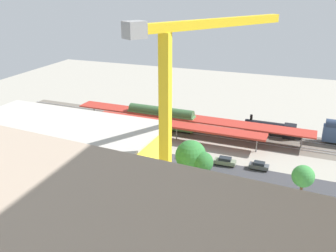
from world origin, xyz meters
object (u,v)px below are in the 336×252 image
(street_tree_5, at_px, (203,162))
(traffic_light, at_px, (142,150))
(locomotive, at_px, (273,129))
(construction_building, at_px, (53,174))
(freight_coach_far, at_px, (161,117))
(parked_car_1, at_px, (225,162))
(parked_car_3, at_px, (160,151))
(street_tree_1, at_px, (85,137))
(box_truck_0, at_px, (49,157))
(platform_canopy_near, at_px, (177,125))
(platform_canopy_far, at_px, (187,118))
(street_tree_2, at_px, (303,176))
(parked_car_5, at_px, (108,143))
(street_tree_0, at_px, (191,156))
(street_tree_3, at_px, (87,140))
(parked_car_6, at_px, (80,138))
(parked_car_2, at_px, (189,155))
(parked_car_4, at_px, (136,146))
(tower_crane, at_px, (179,117))
(parked_car_0, at_px, (259,166))

(street_tree_5, relative_size, traffic_light, 1.03)
(locomotive, xyz_separation_m, street_tree_5, (10.86, 29.88, 2.41))
(construction_building, xyz_separation_m, traffic_light, (-6.98, -20.75, -3.40))
(freight_coach_far, distance_m, parked_car_1, 26.58)
(parked_car_3, xyz_separation_m, construction_building, (7.88, 28.66, 6.69))
(construction_building, bearing_deg, parked_car_3, -103.69)
(street_tree_1, bearing_deg, box_truck_0, 34.80)
(platform_canopy_near, xyz_separation_m, construction_building, (8.67, 38.29, 3.54))
(box_truck_0, distance_m, street_tree_1, 8.85)
(platform_canopy_far, distance_m, street_tree_2, 38.68)
(street_tree_5, bearing_deg, parked_car_5, -18.05)
(construction_building, bearing_deg, street_tree_0, -129.28)
(platform_canopy_far, distance_m, street_tree_5, 27.10)
(box_truck_0, distance_m, street_tree_3, 9.29)
(box_truck_0, bearing_deg, locomotive, -142.49)
(street_tree_1, bearing_deg, traffic_light, -176.18)
(locomotive, height_order, parked_car_6, locomotive)
(parked_car_2, distance_m, street_tree_1, 23.87)
(parked_car_4, bearing_deg, freight_coach_far, -91.90)
(platform_canopy_far, bearing_deg, street_tree_0, 109.34)
(construction_building, bearing_deg, platform_canopy_far, -100.42)
(traffic_light, bearing_deg, parked_car_4, -56.39)
(parked_car_5, distance_m, tower_crane, 43.23)
(platform_canopy_near, bearing_deg, parked_car_1, 146.17)
(freight_coach_far, distance_m, street_tree_0, 28.28)
(parked_car_5, bearing_deg, street_tree_0, 161.94)
(street_tree_1, distance_m, street_tree_2, 46.23)
(construction_building, bearing_deg, tower_crane, -175.02)
(parked_car_3, height_order, street_tree_5, street_tree_5)
(street_tree_2, bearing_deg, platform_canopy_near, -30.47)
(locomotive, relative_size, street_tree_2, 2.24)
(street_tree_0, distance_m, street_tree_3, 23.50)
(platform_canopy_far, xyz_separation_m, street_tree_5, (-11.12, 24.71, 0.24))
(traffic_light, bearing_deg, street_tree_3, 6.40)
(box_truck_0, relative_size, street_tree_0, 1.25)
(street_tree_3, bearing_deg, parked_car_5, -88.63)
(parked_car_0, relative_size, street_tree_2, 0.64)
(parked_car_6, relative_size, traffic_light, 0.76)
(street_tree_0, bearing_deg, locomotive, -115.17)
(parked_car_4, distance_m, street_tree_3, 12.67)
(freight_coach_far, xyz_separation_m, parked_car_3, (-5.76, 15.37, -2.49))
(parked_car_5, relative_size, street_tree_2, 0.71)
(platform_canopy_far, height_order, street_tree_1, street_tree_1)
(freight_coach_far, height_order, construction_building, construction_building)
(parked_car_6, bearing_deg, parked_car_5, 177.83)
(parked_car_2, height_order, street_tree_1, street_tree_1)
(parked_car_3, xyz_separation_m, street_tree_2, (-31.71, 8.57, 3.63))
(platform_canopy_near, bearing_deg, street_tree_3, 53.04)
(street_tree_5, bearing_deg, parked_car_4, -25.62)
(parked_car_2, xyz_separation_m, parked_car_4, (13.43, -0.18, 0.05))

